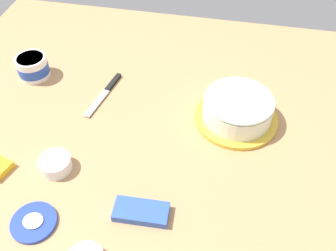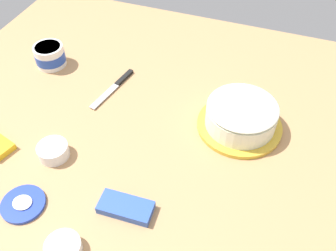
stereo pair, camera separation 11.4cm
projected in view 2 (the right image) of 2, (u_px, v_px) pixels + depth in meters
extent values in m
plane|color=tan|center=(129.00, 136.00, 1.16)|extent=(1.54, 1.54, 0.00)
cylinder|color=gold|center=(239.00, 125.00, 1.18)|extent=(0.27, 0.27, 0.01)
cylinder|color=pink|center=(241.00, 118.00, 1.16)|extent=(0.20, 0.20, 0.06)
cylinder|color=white|center=(241.00, 117.00, 1.16)|extent=(0.22, 0.22, 0.07)
ellipsoid|color=white|center=(243.00, 107.00, 1.12)|extent=(0.22, 0.22, 0.03)
cylinder|color=white|center=(50.00, 56.00, 1.38)|extent=(0.11, 0.11, 0.08)
cylinder|color=#2347B2|center=(50.00, 56.00, 1.39)|extent=(0.11, 0.11, 0.04)
cylinder|color=white|center=(48.00, 48.00, 1.36)|extent=(0.09, 0.09, 0.01)
cylinder|color=#233DAD|center=(23.00, 204.00, 0.99)|extent=(0.12, 0.12, 0.01)
ellipsoid|color=white|center=(22.00, 202.00, 0.98)|extent=(0.05, 0.05, 0.01)
cube|color=silver|center=(104.00, 96.00, 1.28)|extent=(0.05, 0.14, 0.00)
cube|color=black|center=(124.00, 78.00, 1.35)|extent=(0.03, 0.10, 0.01)
cylinder|color=white|center=(63.00, 248.00, 0.89)|extent=(0.09, 0.09, 0.03)
cylinder|color=#B251C6|center=(63.00, 248.00, 0.89)|extent=(0.07, 0.07, 0.01)
ellipsoid|color=#B251C6|center=(63.00, 247.00, 0.89)|extent=(0.06, 0.06, 0.02)
cylinder|color=white|center=(53.00, 151.00, 1.09)|extent=(0.09, 0.09, 0.04)
cylinder|color=green|center=(53.00, 151.00, 1.09)|extent=(0.08, 0.08, 0.01)
ellipsoid|color=green|center=(53.00, 149.00, 1.09)|extent=(0.06, 0.06, 0.02)
cube|color=#2D51B2|center=(126.00, 207.00, 0.97)|extent=(0.15, 0.07, 0.02)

